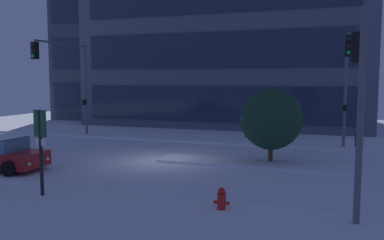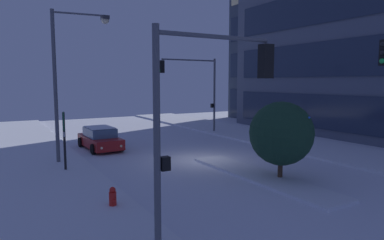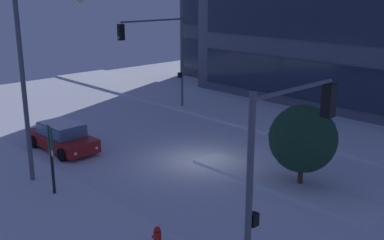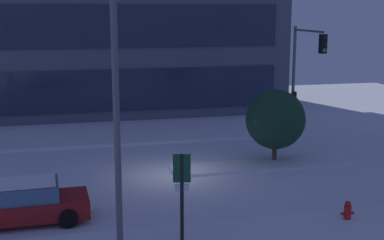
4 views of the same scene
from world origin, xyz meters
TOP-DOWN VIEW (x-y plane):
  - ground at (0.00, 0.00)m, footprint 52.00×52.00m
  - curb_strip_near at (0.00, -8.49)m, footprint 52.00×5.20m
  - curb_strip_far at (0.00, 8.49)m, footprint 52.00×5.20m
  - median_strip at (4.47, 0.45)m, footprint 9.00×1.80m
  - office_tower_secondary at (-13.57, 20.64)m, footprint 10.43×10.22m
  - car_near at (-6.18, -4.16)m, footprint 4.61×2.18m
  - traffic_light_corner_far_left at (-8.67, 4.64)m, footprint 0.32×5.46m
  - traffic_light_corner_near_right at (8.65, -5.20)m, footprint 0.32×3.93m
  - street_lamp_arched at (-3.04, -6.50)m, footprint 0.69×3.03m
  - fire_hydrant at (4.90, -6.73)m, footprint 0.48×0.26m
  - parking_info_sign at (-1.16, -7.25)m, footprint 0.55×0.17m
  - decorated_tree_median at (5.20, 1.01)m, footprint 2.90×2.90m

SIDE VIEW (x-z plane):
  - ground at x=0.00m, z-range 0.00..0.00m
  - curb_strip_near at x=0.00m, z-range 0.00..0.14m
  - curb_strip_far at x=0.00m, z-range 0.00..0.14m
  - median_strip at x=4.47m, z-range 0.00..0.14m
  - fire_hydrant at x=4.90m, z-range -0.01..0.79m
  - car_near at x=-6.18m, z-range -0.04..1.46m
  - parking_info_sign at x=-1.16m, z-range 0.43..3.44m
  - decorated_tree_median at x=5.20m, z-range 0.35..3.96m
  - traffic_light_corner_near_right at x=8.65m, z-range 1.08..6.96m
  - traffic_light_corner_far_left at x=-8.67m, z-range 1.25..7.74m
  - street_lamp_arched at x=-3.04m, z-range 1.21..9.48m
  - office_tower_secondary at x=-13.57m, z-range 0.00..21.57m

